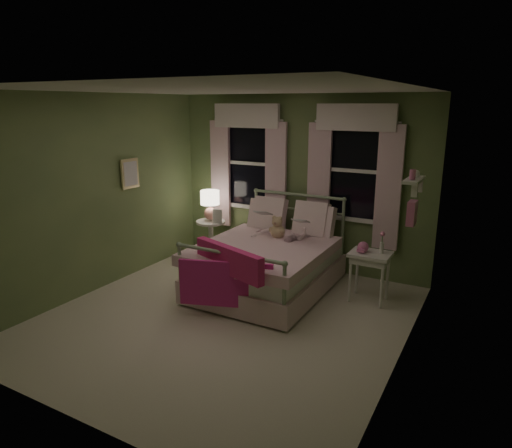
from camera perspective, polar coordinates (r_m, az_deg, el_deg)
The scene contains 18 objects.
room_shell at distance 5.09m, azimuth -4.14°, elevation 1.63°, with size 4.20×4.20×4.20m.
bed at distance 6.18m, azimuth 1.57°, elevation -4.80°, with size 1.58×2.04×1.18m.
pink_throw at distance 5.27m, azimuth -3.58°, elevation -5.77°, with size 1.07×0.50×0.71m.
child_left at distance 6.51m, azimuth 1.11°, elevation 1.02°, with size 0.24×0.16×0.67m, color #F7D1DD.
child_right at distance 6.28m, azimuth 5.64°, elevation 0.30°, with size 0.31×0.24×0.64m, color #F7D1DD.
book_left at distance 6.28m, azimuth 0.05°, elevation 1.05°, with size 0.20×0.27×0.03m, color beige.
book_right at distance 6.05m, azimuth 4.70°, elevation 0.05°, with size 0.20×0.27×0.02m, color beige.
teddy_bear at distance 6.28m, azimuth 2.69°, elevation -0.58°, with size 0.24×0.20×0.32m.
nightstand_left at distance 7.35m, azimuth -5.66°, elevation -1.35°, with size 0.46×0.46×0.65m.
table_lamp at distance 7.22m, azimuth -5.77°, elevation 2.74°, with size 0.30×0.30×0.47m.
book_nightstand at distance 7.17m, azimuth -5.41°, elevation 0.22°, with size 0.16×0.22×0.02m, color beige.
nightstand_right at distance 5.93m, azimuth 14.08°, elevation -4.42°, with size 0.50×0.40×0.64m.
pink_toy at distance 5.90m, azimuth 13.22°, elevation -2.84°, with size 0.14×0.19×0.14m.
bud_vase at distance 5.88m, azimuth 15.48°, elevation -2.23°, with size 0.06×0.06×0.28m.
window_left at distance 7.18m, azimuth -1.07°, elevation 8.14°, with size 1.34×0.13×1.96m.
window_right at distance 6.51m, azimuth 12.12°, elevation 7.12°, with size 1.34×0.13×1.96m.
wall_shelf at distance 5.01m, azimuth 19.05°, elevation 3.24°, with size 0.15×0.50×0.60m.
framed_picture at distance 6.72m, azimuth -15.47°, elevation 6.09°, with size 0.03×0.32×0.42m.
Camera 1 is at (2.71, -4.15, 2.46)m, focal length 32.00 mm.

